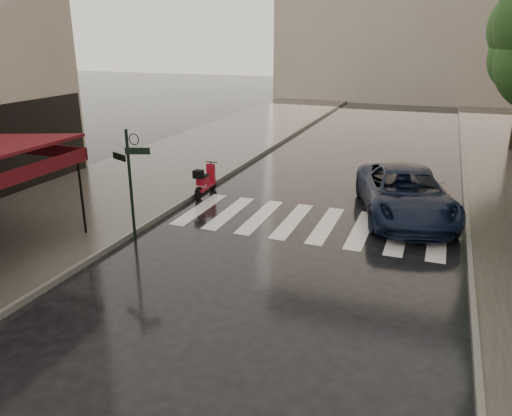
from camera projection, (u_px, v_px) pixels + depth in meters
The scene contains 8 objects.
ground at pixel (104, 298), 10.78m from camera, with size 120.00×120.00×0.00m, color black.
sidewalk_near at pixel (185, 158), 22.87m from camera, with size 6.00×60.00×0.12m, color #38332D.
curb_near at pixel (246, 163), 21.86m from camera, with size 0.12×60.00×0.16m, color #595651.
curb_far at pixel (464, 183), 18.90m from camera, with size 0.12×60.00×0.16m, color #595651.
crosswalk at pixel (309, 223), 15.10m from camera, with size 7.85×3.20×0.01m.
signpost at pixel (130, 177), 13.23m from camera, with size 1.17×0.29×3.10m.
scooter at pixel (205, 182), 17.57m from camera, with size 0.44×1.65×1.09m.
parked_car at pixel (405, 193), 15.43m from camera, with size 2.51×5.43×1.51m, color black.
Camera 1 is at (6.43, -7.79, 5.38)m, focal length 35.00 mm.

